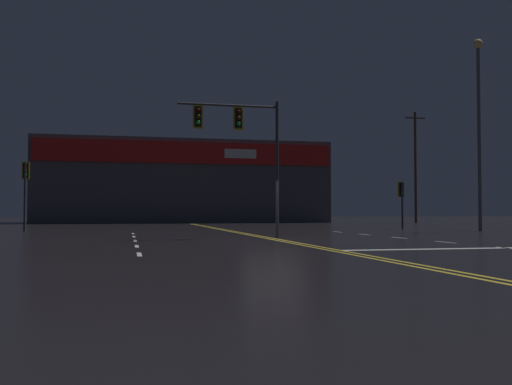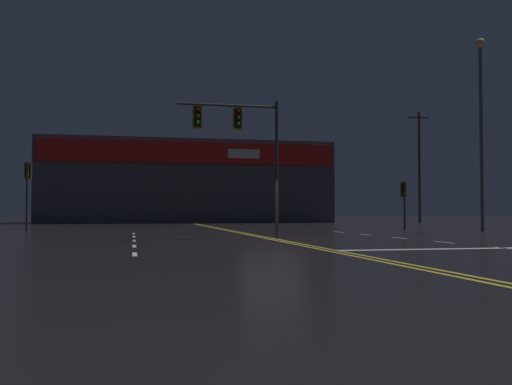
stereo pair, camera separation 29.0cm
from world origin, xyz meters
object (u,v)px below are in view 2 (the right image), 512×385
Objects in this scene: traffic_signal_corner_northeast at (404,194)px; streetlight_median_approach at (481,110)px; traffic_signal_median at (237,132)px; traffic_signal_corner_northwest at (28,180)px.

streetlight_median_approach is (2.45, -4.81, 4.71)m from traffic_signal_corner_northeast.
traffic_signal_corner_northeast is at bearing 38.42° from traffic_signal_median.
streetlight_median_approach is (15.22, 5.32, 2.46)m from traffic_signal_median.
streetlight_median_approach is at bearing -62.97° from traffic_signal_corner_northeast.
traffic_signal_median is 0.53× the size of streetlight_median_approach.
traffic_signal_corner_northeast is at bearing 117.03° from streetlight_median_approach.
traffic_signal_median is at bearing -46.05° from traffic_signal_corner_northwest.
traffic_signal_median is at bearing -141.58° from traffic_signal_corner_northeast.
traffic_signal_corner_northeast is (12.77, 10.13, -2.26)m from traffic_signal_median.
streetlight_median_approach reaches higher than traffic_signal_corner_northeast.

